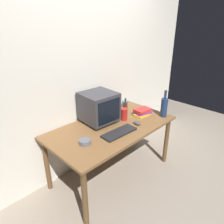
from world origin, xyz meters
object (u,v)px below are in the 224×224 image
crt_monitor (99,107)px  keyboard (119,133)px  metal_canister (124,114)px  bottle_short (125,107)px  computer_mouse (137,123)px  cd_spindle (85,142)px  book_stack (143,112)px  bottle_tall (164,107)px  mug (125,104)px

crt_monitor → keyboard: 0.42m
metal_canister → bottle_short: bearing=37.0°
crt_monitor → computer_mouse: size_ratio=4.08×
keyboard → computer_mouse: 0.31m
crt_monitor → cd_spindle: size_ratio=3.40×
cd_spindle → computer_mouse: bearing=-8.6°
keyboard → metal_canister: metal_canister is taller
keyboard → metal_canister: 0.36m
bottle_short → metal_canister: size_ratio=1.36×
bottle_short → cd_spindle: 0.91m
crt_monitor → computer_mouse: (0.27, -0.38, -0.17)m
bottle_short → book_stack: (0.09, -0.23, -0.03)m
bottle_tall → bottle_short: bearing=119.5°
keyboard → cd_spindle: bearing=168.0°
computer_mouse → book_stack: (0.26, 0.11, 0.03)m
computer_mouse → book_stack: 0.28m
crt_monitor → keyboard: size_ratio=0.97×
computer_mouse → bottle_tall: bottle_tall is taller
bottle_short → book_stack: size_ratio=0.82×
bottle_tall → book_stack: bearing=127.3°
bottle_short → metal_canister: bearing=-143.0°
bottle_tall → mug: bearing=101.0°
book_stack → mug: same height
crt_monitor → cd_spindle: bearing=-148.2°
bottle_tall → mug: bottle_tall is taller
keyboard → book_stack: size_ratio=1.70×
keyboard → cd_spindle: (-0.39, 0.10, 0.01)m
cd_spindle → bottle_tall: bearing=-10.3°
keyboard → book_stack: (0.57, 0.11, 0.03)m
computer_mouse → cd_spindle: bearing=174.9°
bottle_tall → bottle_short: 0.51m
computer_mouse → crt_monitor: bearing=129.1°
metal_canister → crt_monitor: bearing=145.4°
crt_monitor → mug: 0.60m
crt_monitor → bottle_tall: size_ratio=1.15×
book_stack → mug: 0.36m
keyboard → metal_canister: bearing=36.5°
book_stack → cd_spindle: 0.96m
computer_mouse → metal_canister: size_ratio=0.67×
computer_mouse → book_stack: bearing=27.1°
book_stack → keyboard: bearing=-169.0°
computer_mouse → cd_spindle: 0.71m
bottle_tall → keyboard: bearing=172.2°
cd_spindle → keyboard: bearing=-14.7°
keyboard → book_stack: bearing=13.7°
keyboard → bottle_tall: bearing=-5.1°
book_stack → metal_canister: 0.29m
bottle_tall → cd_spindle: (-1.12, 0.20, -0.11)m
computer_mouse → cd_spindle: size_ratio=0.83×
book_stack → computer_mouse: bearing=-156.4°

